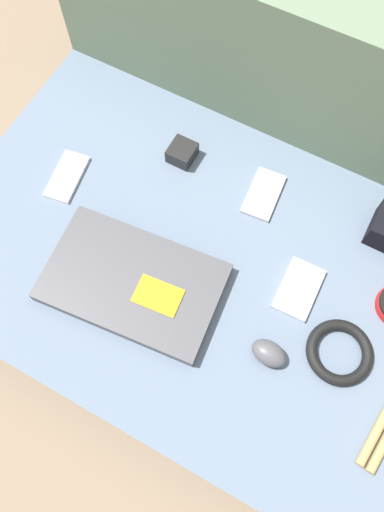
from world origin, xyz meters
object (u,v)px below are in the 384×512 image
object	(u,v)px
phone_black	(67,177)
phone_small	(263,194)
charger_brick	(182,153)
laptop	(133,282)
computer_mouse	(269,353)
phone_silver	(299,289)

from	to	relation	value
phone_black	phone_small	distance (m)	0.43
phone_black	phone_small	size ratio (longest dim) A/B	1.05
charger_brick	laptop	bearing A→B (deg)	-79.05
computer_mouse	phone_small	distance (m)	0.35
computer_mouse	laptop	bearing A→B (deg)	-175.81
computer_mouse	phone_small	bearing A→B (deg)	120.95
phone_black	laptop	bearing A→B (deg)	-38.96
laptop	phone_small	xyz separation A→B (m)	(0.14, 0.31, -0.01)
laptop	phone_black	size ratio (longest dim) A/B	2.82
phone_silver	charger_brick	xyz separation A→B (m)	(-0.36, 0.16, 0.01)
computer_mouse	phone_silver	size ratio (longest dim) A/B	0.60
computer_mouse	charger_brick	xyz separation A→B (m)	(-0.36, 0.31, -0.00)
phone_silver	phone_small	distance (m)	0.22
computer_mouse	phone_small	xyz separation A→B (m)	(-0.16, 0.31, -0.01)
phone_silver	phone_black	bearing A→B (deg)	178.61
phone_black	phone_small	xyz separation A→B (m)	(0.40, 0.17, -0.00)
laptop	computer_mouse	bearing A→B (deg)	-5.86
laptop	computer_mouse	distance (m)	0.30
phone_small	charger_brick	bearing A→B (deg)	174.37
charger_brick	phone_black	bearing A→B (deg)	-139.74
phone_small	phone_black	bearing A→B (deg)	-162.71
laptop	computer_mouse	world-z (taller)	computer_mouse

